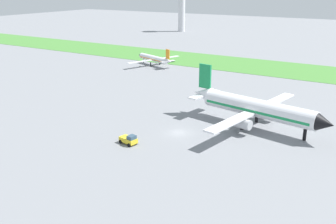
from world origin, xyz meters
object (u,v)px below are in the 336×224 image
Objects in this scene: airplane_taxiing_turboprop at (154,59)px; pushback_tug_near_gate at (129,140)px; airplane_midfield_jet at (255,108)px; control_tower at (182,2)px.

airplane_taxiing_turboprop reaches higher than pushback_tug_near_gate.
airplane_taxiing_turboprop is (-54.53, 43.95, -1.69)m from airplane_midfield_jet.
airplane_taxiing_turboprop is 0.76× the size of control_tower.
airplane_midfield_jet is at bearing 62.22° from pushback_tug_near_gate.
airplane_taxiing_turboprop is 112.06m from control_tower.
pushback_tug_near_gate is (36.97, -65.42, -1.70)m from airplane_taxiing_turboprop.
airplane_midfield_jet is 1.11× the size of control_tower.
airplane_midfield_jet is 176.74m from control_tower.
control_tower is at bearing 127.68° from pushback_tug_near_gate.
control_tower is at bearing -46.02° from airplane_taxiing_turboprop.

